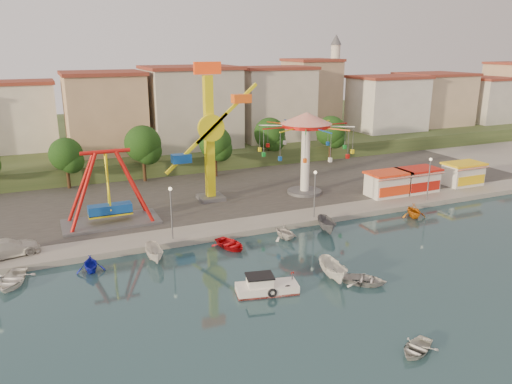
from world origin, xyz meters
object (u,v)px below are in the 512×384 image
kamikaze_tower (213,137)px  wave_swinger (306,135)px  pirate_ship_ride (108,189)px  skiff (333,270)px  cabin_motorboat (266,288)px  van (6,248)px  rowboat_a (364,280)px

kamikaze_tower → wave_swinger: (11.52, -2.00, -0.23)m
pirate_ship_ride → wave_swinger: 24.80m
kamikaze_tower → skiff: size_ratio=3.93×
cabin_motorboat → van: van is taller
cabin_motorboat → skiff: skiff is taller
wave_swinger → skiff: 24.56m
wave_swinger → skiff: (-9.22, -21.54, -7.39)m
cabin_motorboat → rowboat_a: cabin_motorboat is taller
skiff → van: bearing=157.5°
rowboat_a → skiff: bearing=87.9°
kamikaze_tower → skiff: bearing=-84.4°
cabin_motorboat → wave_swinger: bearing=66.4°
wave_swinger → rowboat_a: wave_swinger is taller
kamikaze_tower → wave_swinger: size_ratio=1.42×
pirate_ship_ride → kamikaze_tower: (12.94, 3.60, 4.03)m
pirate_ship_ride → cabin_motorboat: size_ratio=1.94×
rowboat_a → kamikaze_tower: bearing=50.6°
wave_swinger → rowboat_a: (-7.32, -23.32, -7.82)m
pirate_ship_ride → rowboat_a: pirate_ship_ride is taller
rowboat_a → van: 31.67m
kamikaze_tower → van: size_ratio=2.96×
rowboat_a → skiff: 2.64m
van → pirate_ship_ride: bearing=-74.6°
pirate_ship_ride → rowboat_a: bearing=-51.7°
pirate_ship_ride → van: (-9.86, -5.20, -2.99)m
kamikaze_tower → van: kamikaze_tower is taller
cabin_motorboat → rowboat_a: (8.09, -1.88, -0.08)m
pirate_ship_ride → wave_swinger: size_ratio=0.86×
pirate_ship_ride → kamikaze_tower: size_ratio=0.61×
van → cabin_motorboat: bearing=-140.2°
cabin_motorboat → rowboat_a: size_ratio=1.42×
wave_swinger → rowboat_a: 25.67m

